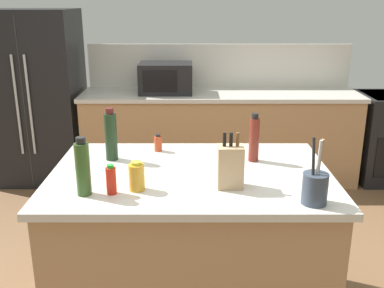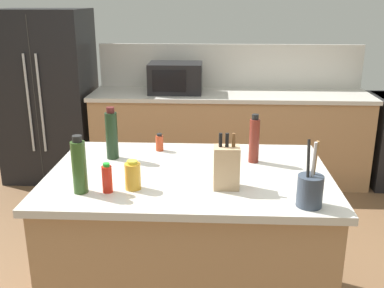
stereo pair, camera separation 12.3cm
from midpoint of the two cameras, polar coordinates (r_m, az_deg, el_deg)
back_counter_run at (r=4.74m, az=2.95°, el=0.96°), size 2.84×0.66×0.94m
wall_backsplash at (r=4.90m, az=2.90°, el=9.89°), size 2.80×0.03×0.46m
kitchen_island at (r=2.71m, az=-1.35°, el=-12.82°), size 1.56×1.03×0.94m
refrigerator at (r=4.97m, az=-19.67°, el=5.61°), size 0.90×0.75×1.76m
microwave at (r=4.60m, az=-3.96°, el=8.36°), size 0.53×0.39×0.30m
knife_block at (r=2.27m, az=3.48°, el=-2.85°), size 0.13×0.10×0.29m
utensil_crock at (r=2.16m, az=13.92°, el=-5.38°), size 0.12×0.12×0.32m
vinegar_bottle at (r=2.65m, az=6.72°, el=0.63°), size 0.06×0.06×0.29m
spice_jar_paprika at (r=2.84m, az=-5.42°, el=0.10°), size 0.05×0.05×0.11m
olive_oil_bottle at (r=2.25m, az=-15.08°, el=-2.96°), size 0.07×0.07×0.29m
hot_sauce_bottle at (r=2.25m, az=-11.64°, el=-4.52°), size 0.05×0.05×0.15m
wine_bottle at (r=2.70m, az=-11.40°, el=1.04°), size 0.07×0.07×0.32m
honey_jar at (r=2.27m, az=-8.44°, el=-4.13°), size 0.08×0.08×0.15m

